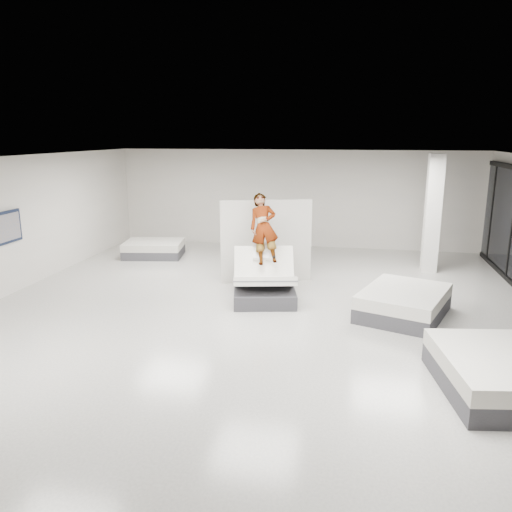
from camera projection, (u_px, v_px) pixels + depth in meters
name	position (u px, v px, depth m)	size (l,w,h in m)	color
room	(255.00, 242.00, 9.90)	(14.00, 14.04, 3.20)	beige
hero_bed	(264.00, 284.00, 11.38)	(1.71, 2.06, 1.23)	#3D3D42
person	(264.00, 244.00, 11.51)	(0.62, 0.41, 1.71)	slate
remote	(274.00, 256.00, 11.22)	(0.05, 0.14, 0.03)	black
divider_panel	(266.00, 241.00, 12.60)	(2.31, 0.11, 2.10)	silver
flat_bed_right_far	(404.00, 303.00, 10.36)	(2.14, 2.44, 0.56)	#3D3D42
flat_bed_right_near	(497.00, 374.00, 7.27)	(1.85, 2.28, 0.57)	#3D3D42
flat_bed_left_far	(154.00, 249.00, 15.43)	(1.92, 1.57, 0.48)	#3D3D42
column	(433.00, 214.00, 13.45)	(0.40, 0.40, 3.20)	white
wall_poster	(7.00, 227.00, 11.48)	(0.06, 0.95, 0.75)	black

